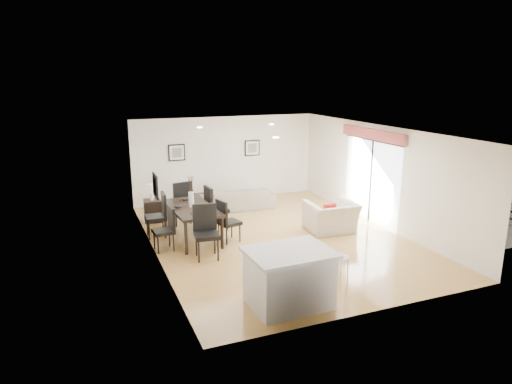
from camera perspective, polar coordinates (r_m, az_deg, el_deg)
name	(u,v)px	position (r m, az deg, el deg)	size (l,w,h in m)	color
ground	(276,238)	(11.52, 2.58, -5.72)	(8.00, 8.00, 0.00)	tan
wall_back	(226,159)	(14.79, -3.78, 4.19)	(6.00, 0.04, 2.70)	white
wall_front	(377,238)	(7.82, 14.90, -5.58)	(6.00, 0.04, 2.70)	white
wall_left	(153,197)	(10.29, -12.74, -0.65)	(0.04, 8.00, 2.70)	white
wall_right	(379,176)	(12.65, 15.14, 1.97)	(0.04, 8.00, 2.70)	white
ceiling	(278,130)	(10.90, 2.74, 7.74)	(6.00, 8.00, 0.02)	white
sofa	(238,198)	(13.89, -2.28, -0.81)	(2.22, 0.87, 0.65)	gray
armchair	(331,217)	(11.99, 9.35, -3.10)	(1.21, 1.06, 0.79)	beige
courtyard_plant_a	(476,210)	(14.13, 25.76, -1.99)	(0.58, 0.50, 0.65)	#40622A
courtyard_plant_b	(424,195)	(15.35, 20.22, -0.31)	(0.34, 0.34, 0.60)	#40622A
dining_table	(192,210)	(11.31, -8.06, -2.24)	(1.12, 2.06, 0.83)	black
dining_chair_wnear	(167,226)	(10.76, -11.08, -4.22)	(0.49, 0.49, 1.03)	black
dining_chair_wfar	(159,213)	(11.68, -11.98, -2.52)	(0.52, 0.52, 1.12)	black
dining_chair_enear	(226,219)	(11.06, -3.80, -3.35)	(0.57, 0.57, 1.07)	black
dining_chair_efar	(213,206)	(11.97, -5.36, -1.72)	(0.57, 0.57, 1.17)	black
dining_chair_head	(206,228)	(10.20, -6.30, -4.51)	(0.60, 0.60, 1.20)	black
dining_chair_foot	(181,200)	(12.49, -9.33, -1.05)	(0.64, 0.64, 1.21)	black
vase	(191,194)	(11.20, -8.13, -0.26)	(1.01, 1.55, 0.78)	white
coffee_table	(209,200)	(14.31, -5.91, -1.00)	(0.92, 0.55, 0.37)	black
side_table	(153,211)	(13.01, -12.80, -2.29)	(0.46, 0.46, 0.61)	black
table_lamp	(151,190)	(12.85, -12.95, 0.27)	(0.24, 0.24, 0.45)	white
cushion	(330,210)	(11.78, 9.20, -2.28)	(0.33, 0.10, 0.33)	maroon
kitchen_island	(289,278)	(8.14, 4.16, -10.63)	(1.50, 1.17, 1.02)	silver
bar_stool	(339,262)	(8.55, 10.36, -8.60)	(0.35, 0.35, 0.76)	silver
framed_print_back_left	(177,153)	(14.30, -9.88, 4.88)	(0.52, 0.04, 0.52)	black
framed_print_back_right	(252,148)	(15.01, -0.48, 5.53)	(0.52, 0.04, 0.52)	black
framed_print_left_wall	(155,186)	(10.03, -12.48, 0.75)	(0.04, 0.52, 0.52)	black
sliding_door	(372,162)	(12.80, 14.27, 3.61)	(0.12, 2.70, 2.57)	white
courtyard	(445,176)	(15.42, 22.58, 1.91)	(6.00, 6.00, 2.00)	gray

